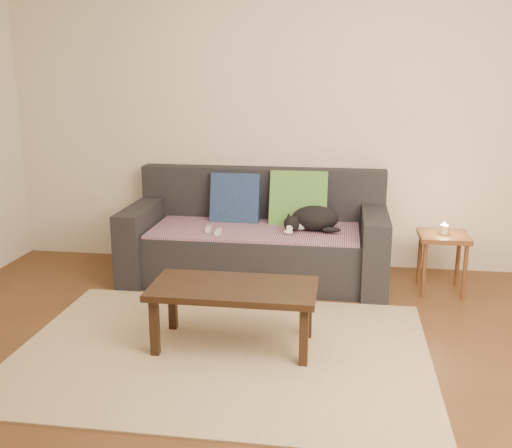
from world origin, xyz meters
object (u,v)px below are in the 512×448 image
(cat, at_px, (313,219))
(wii_remote_a, at_px, (208,229))
(sofa, at_px, (257,241))
(coffee_table, at_px, (234,294))
(wii_remote_b, at_px, (218,232))
(side_table, at_px, (443,244))

(cat, xyz_separation_m, wii_remote_a, (-0.82, -0.14, -0.08))
(sofa, height_order, cat, sofa)
(sofa, bearing_deg, cat, -9.56)
(sofa, relative_size, cat, 4.58)
(wii_remote_a, relative_size, coffee_table, 0.15)
(wii_remote_b, bearing_deg, cat, -76.89)
(wii_remote_b, bearing_deg, side_table, -87.66)
(wii_remote_a, xyz_separation_m, wii_remote_b, (0.10, -0.07, 0.00))
(wii_remote_b, bearing_deg, sofa, -45.22)
(wii_remote_a, bearing_deg, cat, -87.10)
(cat, height_order, side_table, cat)
(sofa, distance_m, side_table, 1.48)
(cat, bearing_deg, wii_remote_a, -163.02)
(sofa, relative_size, wii_remote_b, 14.00)
(wii_remote_a, height_order, coffee_table, wii_remote_a)
(wii_remote_a, distance_m, side_table, 1.83)
(sofa, relative_size, coffee_table, 2.07)
(sofa, height_order, coffee_table, sofa)
(wii_remote_a, distance_m, wii_remote_b, 0.12)
(wii_remote_a, bearing_deg, wii_remote_b, -133.85)
(wii_remote_b, xyz_separation_m, side_table, (1.73, 0.16, -0.07))
(side_table, bearing_deg, wii_remote_b, -174.62)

